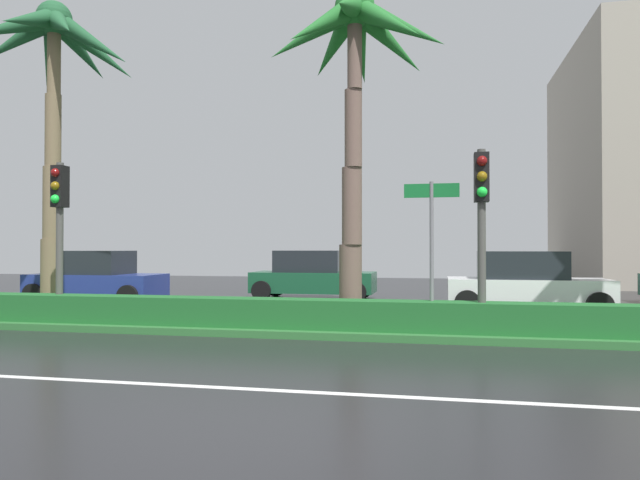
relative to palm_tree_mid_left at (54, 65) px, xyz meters
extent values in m
cube|color=black|center=(8.16, 0.78, -6.64)|extent=(90.00, 42.00, 0.10)
cube|color=white|center=(8.16, -6.22, -6.59)|extent=(81.00, 0.14, 0.01)
cube|color=#2D6B33|center=(8.16, -0.22, -6.52)|extent=(85.50, 4.00, 0.15)
cube|color=#1E6028|center=(8.16, -1.62, -6.14)|extent=(76.50, 0.70, 0.60)
cylinder|color=#766447|center=(-0.07, 0.04, -5.50)|extent=(0.53, 0.53, 1.89)
cylinder|color=#766447|center=(-0.06, 0.03, -3.61)|extent=(0.46, 0.46, 1.89)
cylinder|color=#766447|center=(-0.04, 0.03, -1.72)|extent=(0.40, 0.40, 1.89)
cylinder|color=#766447|center=(-0.02, 0.02, 0.17)|extent=(0.34, 0.34, 1.89)
sphere|color=#215631|center=(-0.02, 0.02, 1.22)|extent=(0.90, 0.90, 0.90)
cone|color=#215631|center=(0.98, 0.10, 0.60)|extent=(2.33, 0.74, 1.72)
cone|color=#215631|center=(0.72, 0.68, 0.59)|extent=(2.07, 1.94, 1.74)
cone|color=#215631|center=(0.02, 1.09, 0.73)|extent=(0.65, 2.39, 1.48)
cone|color=#215631|center=(-0.68, 0.75, 0.58)|extent=(1.94, 2.07, 1.75)
cone|color=#215631|center=(-1.05, -0.11, 0.67)|extent=(2.39, 0.85, 1.60)
cone|color=#215631|center=(-0.70, -0.80, 0.73)|extent=(1.95, 2.18, 1.50)
cone|color=#215631|center=(0.11, -1.06, 0.76)|extent=(0.85, 2.44, 1.43)
cone|color=#215631|center=(0.73, -0.73, 0.72)|extent=(2.07, 2.07, 1.50)
cylinder|color=brown|center=(7.86, -0.35, -5.57)|extent=(0.51, 0.51, 1.74)
cylinder|color=brown|center=(7.91, -0.41, -3.84)|extent=(0.45, 0.45, 1.74)
cylinder|color=brown|center=(7.95, -0.47, -2.10)|extent=(0.39, 0.39, 1.74)
cylinder|color=brown|center=(7.99, -0.54, -0.36)|extent=(0.33, 0.33, 1.74)
sphere|color=#246D2B|center=(7.99, -0.54, 0.61)|extent=(0.90, 0.90, 0.90)
cone|color=#246D2B|center=(8.98, -0.44, 0.15)|extent=(2.26, 0.76, 1.42)
cone|color=#246D2B|center=(8.69, 0.06, 0.03)|extent=(1.99, 1.82, 1.64)
cone|color=#246D2B|center=(7.98, 0.38, 0.02)|extent=(0.57, 2.14, 1.66)
cone|color=#246D2B|center=(7.40, 0.23, 0.09)|extent=(1.78, 2.08, 1.53)
cone|color=#246D2B|center=(7.02, -0.56, 0.10)|extent=(2.20, 0.60, 1.51)
cone|color=#246D2B|center=(7.44, -1.27, 0.03)|extent=(1.74, 2.05, 1.64)
cone|color=#246D2B|center=(7.99, -1.56, 0.24)|extent=(0.57, 2.24, 1.27)
cone|color=#246D2B|center=(8.73, -1.10, 0.04)|extent=(2.05, 1.75, 1.62)
cylinder|color=#4C4C47|center=(1.27, -1.48, -4.63)|extent=(0.16, 0.16, 3.63)
cube|color=black|center=(1.27, -1.48, -3.36)|extent=(0.28, 0.32, 0.96)
sphere|color=maroon|center=(1.27, -1.65, -3.06)|extent=(0.20, 0.20, 0.20)
sphere|color=#7F600F|center=(1.27, -1.65, -3.36)|extent=(0.20, 0.20, 0.20)
sphere|color=#1EEA3F|center=(1.27, -1.65, -3.66)|extent=(0.20, 0.20, 0.20)
cylinder|color=#4C4C47|center=(10.65, -1.61, -4.65)|extent=(0.16, 0.16, 3.59)
cube|color=black|center=(10.65, -1.61, -3.40)|extent=(0.28, 0.32, 0.96)
sphere|color=maroon|center=(10.65, -1.78, -3.10)|extent=(0.20, 0.20, 0.20)
sphere|color=#7F600F|center=(10.65, -1.78, -3.40)|extent=(0.20, 0.20, 0.20)
sphere|color=#1EEA3F|center=(10.65, -1.78, -3.70)|extent=(0.20, 0.20, 0.20)
cylinder|color=slate|center=(9.68, -1.45, -4.94)|extent=(0.08, 0.08, 3.00)
cube|color=#146B2D|center=(9.68, -1.45, -3.62)|extent=(1.10, 0.03, 0.28)
cube|color=navy|center=(-1.14, 3.74, -5.99)|extent=(4.30, 1.76, 0.72)
cube|color=#1E2328|center=(-1.29, 3.74, -5.25)|extent=(2.30, 1.58, 0.76)
cylinder|color=black|center=(0.51, 4.64, -6.25)|extent=(0.68, 0.22, 0.68)
cylinder|color=black|center=(0.51, 2.84, -6.25)|extent=(0.68, 0.22, 0.68)
cylinder|color=black|center=(-2.79, 4.64, -6.25)|extent=(0.68, 0.22, 0.68)
cylinder|color=black|center=(-2.79, 2.84, -6.25)|extent=(0.68, 0.22, 0.68)
cube|color=#195133|center=(5.46, 6.75, -5.99)|extent=(4.30, 1.76, 0.72)
cube|color=#1E2328|center=(5.31, 6.75, -5.25)|extent=(2.30, 1.58, 0.76)
cylinder|color=black|center=(7.11, 7.65, -6.25)|extent=(0.68, 0.22, 0.68)
cylinder|color=black|center=(7.11, 5.85, -6.25)|extent=(0.68, 0.22, 0.68)
cylinder|color=black|center=(3.81, 7.65, -6.25)|extent=(0.68, 0.22, 0.68)
cylinder|color=black|center=(3.81, 5.85, -6.25)|extent=(0.68, 0.22, 0.68)
cube|color=white|center=(12.21, 3.62, -5.99)|extent=(4.30, 1.76, 0.72)
cube|color=#1E2328|center=(12.06, 3.62, -5.25)|extent=(2.30, 1.58, 0.76)
cylinder|color=black|center=(13.86, 4.52, -6.25)|extent=(0.68, 0.22, 0.68)
cylinder|color=black|center=(13.86, 2.72, -6.25)|extent=(0.68, 0.22, 0.68)
cylinder|color=black|center=(10.56, 4.52, -6.25)|extent=(0.68, 0.22, 0.68)
cylinder|color=black|center=(10.56, 2.72, -6.25)|extent=(0.68, 0.22, 0.68)
camera|label=1|loc=(9.85, -13.35, -4.78)|focal=32.61mm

